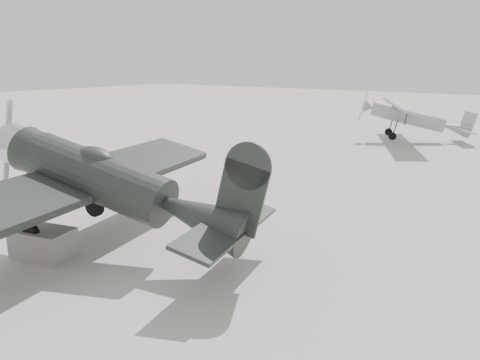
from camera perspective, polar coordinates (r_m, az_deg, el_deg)
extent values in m
plane|color=#9F9A8D|center=(16.65, -7.19, -5.73)|extent=(160.00, 160.00, 0.00)
cylinder|color=black|center=(14.49, -16.71, 0.02)|extent=(4.82, 2.42, 1.47)
cone|color=black|center=(12.57, -4.56, -1.29)|extent=(2.95, 1.91, 1.36)
cylinder|color=silver|center=(16.70, -25.14, 1.09)|extent=(1.20, 1.47, 1.30)
cone|color=silver|center=(17.18, -26.54, 1.27)|extent=(0.48, 0.65, 0.59)
cube|color=silver|center=(17.12, -26.38, 1.25)|extent=(0.10, 0.20, 2.72)
ellipsoid|color=black|center=(14.49, -17.53, 2.59)|extent=(1.28, 0.94, 0.48)
cube|color=black|center=(15.06, -18.75, -1.06)|extent=(4.84, 12.75, 0.23)
cube|color=black|center=(12.20, -1.09, -1.48)|extent=(2.07, 4.54, 0.10)
cube|color=black|center=(11.93, -0.42, 2.56)|extent=(1.25, 0.37, 1.89)
cylinder|color=black|center=(14.83, -23.19, -7.54)|extent=(0.73, 0.32, 0.71)
cylinder|color=black|center=(16.74, -16.21, -4.49)|extent=(0.73, 0.32, 0.71)
cylinder|color=#333333|center=(14.60, -23.45, -4.97)|extent=(0.14, 0.14, 1.47)
cylinder|color=#333333|center=(16.54, -16.37, -2.18)|extent=(0.14, 0.14, 1.47)
cylinder|color=black|center=(12.24, 0.04, -3.88)|extent=(0.24, 0.13, 0.23)
cylinder|color=#95989A|center=(36.23, 19.78, 7.28)|extent=(5.14, 3.23, 1.09)
cone|color=#95989A|center=(36.96, 25.14, 6.89)|extent=(2.05, 1.67, 1.00)
cone|color=#95989A|center=(35.87, 15.20, 7.55)|extent=(0.99, 1.19, 1.04)
cube|color=#95989A|center=(35.84, 14.56, 7.59)|extent=(0.11, 0.15, 2.19)
cube|color=#95989A|center=(36.11, 19.24, 8.29)|extent=(6.44, 10.69, 0.18)
cube|color=#95989A|center=(37.08, 25.90, 6.91)|extent=(2.27, 3.44, 0.08)
cube|color=#95989A|center=(37.05, 26.16, 7.89)|extent=(0.84, 0.46, 1.29)
cylinder|color=black|center=(35.23, 18.57, 4.71)|extent=(0.56, 0.37, 0.56)
cylinder|color=black|center=(37.38, 18.12, 5.25)|extent=(0.56, 0.37, 0.56)
cylinder|color=#333333|center=(35.15, 18.65, 5.62)|extent=(0.12, 0.12, 1.19)
cylinder|color=#333333|center=(37.30, 18.19, 6.11)|extent=(0.12, 0.12, 1.19)
cylinder|color=black|center=(37.18, 26.14, 6.36)|extent=(0.19, 0.14, 0.18)
cube|color=slate|center=(15.14, -22.83, -7.10)|extent=(1.94, 1.47, 0.86)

